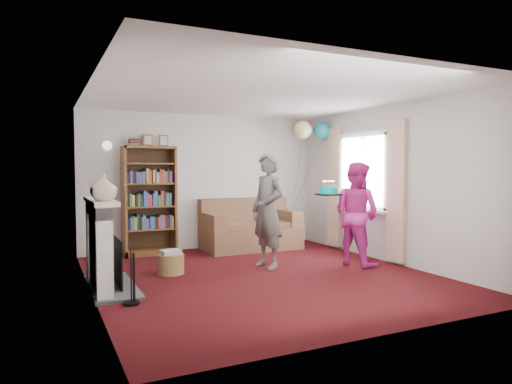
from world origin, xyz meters
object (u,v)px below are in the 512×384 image
person_striped (268,210)px  person_magenta (356,214)px  bookcase (149,202)px  birthday_cake (328,191)px  sofa (249,230)px

person_striped → person_magenta: (1.33, -0.41, -0.07)m
bookcase → person_magenta: bookcase is taller
birthday_cake → sofa: bearing=103.2°
sofa → birthday_cake: size_ratio=5.37×
sofa → person_magenta: 2.27m
sofa → birthday_cake: bearing=-76.1°
person_magenta → birthday_cake: (-0.45, 0.11, 0.36)m
bookcase → person_striped: bearing=-53.2°
bookcase → birthday_cake: size_ratio=6.38×
sofa → birthday_cake: birthday_cake is taller
person_striped → birthday_cake: (0.89, -0.30, 0.29)m
bookcase → birthday_cake: (2.27, -2.15, 0.24)m
sofa → person_striped: 1.76m
person_striped → person_magenta: person_striped is taller
bookcase → birthday_cake: bookcase is taller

